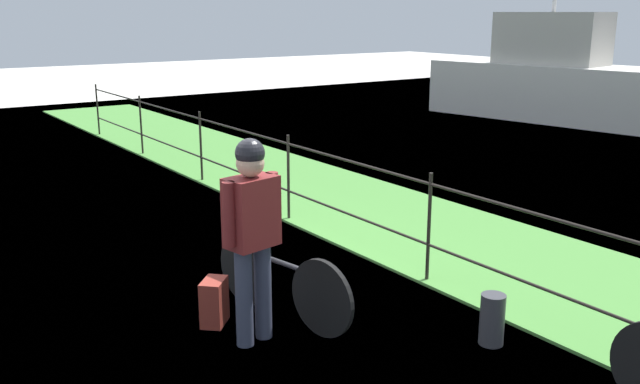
% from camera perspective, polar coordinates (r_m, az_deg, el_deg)
% --- Properties ---
extents(ground_plane, '(60.00, 60.00, 0.00)m').
position_cam_1_polar(ground_plane, '(7.00, -10.87, -7.54)').
color(ground_plane, beige).
extents(grass_strip, '(27.00, 2.40, 0.03)m').
position_cam_1_polar(grass_strip, '(8.63, 8.24, -3.03)').
color(grass_strip, '#478438').
rests_on(grass_strip, ground).
extents(iron_fence, '(18.04, 0.04, 1.12)m').
position_cam_1_polar(iron_fence, '(7.76, 2.45, 0.04)').
color(iron_fence, '#28231E').
rests_on(iron_fence, ground).
extents(bicycle_main, '(1.62, 0.37, 0.67)m').
position_cam_1_polar(bicycle_main, '(6.06, -3.28, -7.27)').
color(bicycle_main, black).
rests_on(bicycle_main, ground).
extents(wooden_crate, '(0.40, 0.34, 0.27)m').
position_cam_1_polar(wooden_crate, '(6.16, -5.56, -2.51)').
color(wooden_crate, olive).
rests_on(wooden_crate, bicycle_main).
extents(terrier_dog, '(0.32, 0.19, 0.18)m').
position_cam_1_polar(terrier_dog, '(6.08, -5.46, -0.63)').
color(terrier_dog, tan).
rests_on(terrier_dog, wooden_crate).
extents(cyclist_person, '(0.33, 0.53, 1.68)m').
position_cam_1_polar(cyclist_person, '(5.44, -5.65, -2.62)').
color(cyclist_person, '#383D51').
rests_on(cyclist_person, ground).
extents(backpack_on_paving, '(0.33, 0.32, 0.40)m').
position_cam_1_polar(backpack_on_paving, '(6.07, -8.72, -8.96)').
color(backpack_on_paving, maroon).
rests_on(backpack_on_paving, ground).
extents(mooring_bollard, '(0.20, 0.20, 0.43)m').
position_cam_1_polar(mooring_bollard, '(5.82, 14.02, -10.16)').
color(mooring_bollard, '#38383D').
rests_on(mooring_bollard, ground).
extents(moored_boat_near, '(6.12, 2.71, 4.21)m').
position_cam_1_polar(moored_boat_near, '(18.28, 18.30, 8.76)').
color(moored_boat_near, silver).
rests_on(moored_boat_near, ground).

